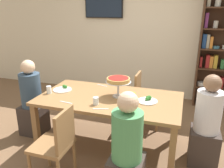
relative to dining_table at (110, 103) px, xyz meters
The scene contains 18 objects.
ground_plane 0.66m from the dining_table, ahead, with size 12.00×12.00×0.00m, color brown.
rear_partition 2.32m from the dining_table, 90.00° to the left, with size 8.00×0.12×2.80m, color beige.
dining_table is the anchor object (origin of this frame).
television 2.56m from the dining_table, 111.62° to the left, with size 0.82×0.05×0.45m.
diner_head_west 1.24m from the dining_table, behind, with size 0.34×0.34×1.15m.
diner_head_east 1.22m from the dining_table, ahead, with size 0.34×0.34×1.15m.
diner_near_right 0.92m from the dining_table, 60.72° to the right, with size 0.34×0.34×1.15m.
chair_near_left 0.88m from the dining_table, 112.35° to the right, with size 0.40×0.40×0.87m.
chair_far_right 0.87m from the dining_table, 67.92° to the left, with size 0.40×0.40×0.87m.
deep_dish_pizza_stand 0.31m from the dining_table, 30.48° to the left, with size 0.33×0.33×0.26m.
salad_plate_near_diner 0.73m from the dining_table, behind, with size 0.26×0.26×0.06m.
salad_plate_far_diner 0.50m from the dining_table, ahead, with size 0.25×0.25×0.07m.
beer_glass_amber_tall 0.40m from the dining_table, 24.09° to the right, with size 0.08×0.08×0.15m, color gold.
water_glass_clear_near 0.85m from the dining_table, behind, with size 0.06×0.06×0.10m, color white.
water_glass_clear_far 0.31m from the dining_table, 106.86° to the right, with size 0.07×0.07×0.09m, color white.
cutlery_fork_near 0.57m from the dining_table, 144.05° to the right, with size 0.18×0.02×0.01m, color silver.
cutlery_knife_near 0.49m from the dining_table, 122.42° to the left, with size 0.18×0.02×0.01m, color silver.
cutlery_fork_far 0.39m from the dining_table, 87.15° to the right, with size 0.18×0.02×0.01m, color silver.
Camera 1 is at (0.90, -2.65, 1.88)m, focal length 37.10 mm.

